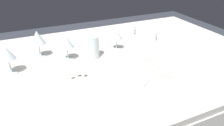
% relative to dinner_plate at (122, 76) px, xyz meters
% --- Properties ---
extents(dining_table, '(1.80, 1.11, 0.74)m').
position_rel_dinner_plate_xyz_m(dining_table, '(0.02, 0.21, -0.09)').
color(dining_table, silver).
rests_on(dining_table, ground).
extents(dinner_plate, '(0.26, 0.26, 0.02)m').
position_rel_dinner_plate_xyz_m(dinner_plate, '(0.00, 0.00, 0.00)').
color(dinner_plate, white).
rests_on(dinner_plate, dining_table).
extents(fork_outer, '(0.02, 0.22, 0.00)m').
position_rel_dinner_plate_xyz_m(fork_outer, '(-0.16, 0.02, -0.01)').
color(fork_outer, beige).
rests_on(fork_outer, dining_table).
extents(fork_inner, '(0.03, 0.22, 0.00)m').
position_rel_dinner_plate_xyz_m(fork_inner, '(-0.19, 0.03, -0.01)').
color(fork_inner, beige).
rests_on(fork_inner, dining_table).
extents(fork_salad, '(0.02, 0.23, 0.00)m').
position_rel_dinner_plate_xyz_m(fork_salad, '(-0.22, 0.02, -0.01)').
color(fork_salad, beige).
rests_on(fork_salad, dining_table).
extents(dinner_knife, '(0.02, 0.21, 0.00)m').
position_rel_dinner_plate_xyz_m(dinner_knife, '(0.16, 0.02, -0.01)').
color(dinner_knife, beige).
rests_on(dinner_knife, dining_table).
extents(spoon_soup, '(0.03, 0.20, 0.01)m').
position_rel_dinner_plate_xyz_m(spoon_soup, '(0.19, 0.05, -0.01)').
color(spoon_soup, beige).
rests_on(spoon_soup, dining_table).
extents(spoon_dessert, '(0.03, 0.22, 0.01)m').
position_rel_dinner_plate_xyz_m(spoon_dessert, '(0.22, 0.04, -0.01)').
color(spoon_dessert, beige).
rests_on(spoon_dessert, dining_table).
extents(saucer_left, '(0.13, 0.13, 0.01)m').
position_rel_dinner_plate_xyz_m(saucer_left, '(0.37, 0.33, -0.00)').
color(saucer_left, white).
rests_on(saucer_left, dining_table).
extents(coffee_cup_left, '(0.10, 0.08, 0.06)m').
position_rel_dinner_plate_xyz_m(coffee_cup_left, '(0.38, 0.33, 0.03)').
color(coffee_cup_left, white).
rests_on(coffee_cup_left, saucer_left).
extents(saucer_right, '(0.12, 0.12, 0.01)m').
position_rel_dinner_plate_xyz_m(saucer_right, '(0.29, 0.48, -0.00)').
color(saucer_right, white).
rests_on(saucer_right, dining_table).
extents(coffee_cup_right, '(0.10, 0.08, 0.06)m').
position_rel_dinner_plate_xyz_m(coffee_cup_right, '(0.29, 0.48, 0.03)').
color(coffee_cup_right, white).
rests_on(coffee_cup_right, saucer_right).
extents(wine_glass_centre, '(0.07, 0.07, 0.13)m').
position_rel_dinner_plate_xyz_m(wine_glass_centre, '(0.11, 0.31, 0.08)').
color(wine_glass_centre, silver).
rests_on(wine_glass_centre, dining_table).
extents(wine_glass_left, '(0.08, 0.08, 0.16)m').
position_rel_dinner_plate_xyz_m(wine_glass_left, '(-0.33, 0.39, 0.10)').
color(wine_glass_left, silver).
rests_on(wine_glass_left, dining_table).
extents(wine_glass_right, '(0.08, 0.08, 0.14)m').
position_rel_dinner_plate_xyz_m(wine_glass_right, '(-0.20, 0.29, 0.09)').
color(wine_glass_right, silver).
rests_on(wine_glass_right, dining_table).
extents(wine_glass_far, '(0.08, 0.08, 0.15)m').
position_rel_dinner_plate_xyz_m(wine_glass_far, '(-0.49, 0.26, 0.10)').
color(wine_glass_far, silver).
rests_on(wine_glass_far, dining_table).
extents(drink_tumbler, '(0.06, 0.06, 0.13)m').
position_rel_dinner_plate_xyz_m(drink_tumbler, '(-0.06, 0.25, 0.05)').
color(drink_tumbler, silver).
rests_on(drink_tumbler, dining_table).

